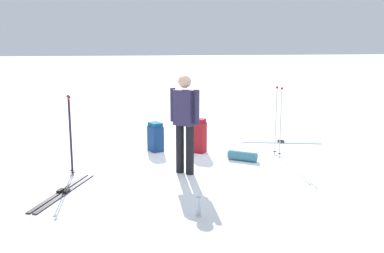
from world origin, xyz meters
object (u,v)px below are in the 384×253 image
(ski_pair_far, at_px, (63,192))
(ski_poles_planted_near, at_px, (278,118))
(skier_standing, at_px, (185,119))
(ski_pair_near, at_px, (281,142))
(ski_poles_planted_far, at_px, (70,131))
(sleeping_mat_rolled, at_px, (242,156))
(backpack_bright, at_px, (198,136))
(thermos_bottle, at_px, (198,206))
(backpack_large_dark, at_px, (155,137))

(ski_pair_far, xyz_separation_m, ski_poles_planted_near, (1.77, -3.85, 0.74))
(skier_standing, bearing_deg, ski_pair_far, 112.58)
(ski_pair_near, distance_m, ski_poles_planted_far, 4.70)
(sleeping_mat_rolled, bearing_deg, backpack_bright, 47.09)
(ski_pair_far, height_order, thermos_bottle, thermos_bottle)
(backpack_large_dark, bearing_deg, skier_standing, -163.81)
(backpack_large_dark, height_order, ski_poles_planted_far, ski_poles_planted_far)
(backpack_large_dark, height_order, sleeping_mat_rolled, backpack_large_dark)
(backpack_bright, bearing_deg, ski_poles_planted_near, -105.36)
(backpack_bright, xyz_separation_m, ski_poles_planted_far, (-1.27, 2.31, 0.42))
(skier_standing, height_order, ski_pair_far, skier_standing)
(ski_poles_planted_far, bearing_deg, backpack_bright, -61.21)
(backpack_large_dark, xyz_separation_m, ski_poles_planted_far, (-1.46, 1.47, 0.47))
(skier_standing, relative_size, ski_pair_far, 0.99)
(ski_poles_planted_far, xyz_separation_m, sleeping_mat_rolled, (0.56, -3.08, -0.67))
(backpack_bright, height_order, thermos_bottle, backpack_bright)
(ski_pair_far, xyz_separation_m, backpack_large_dark, (2.37, -1.47, 0.28))
(backpack_large_dark, bearing_deg, ski_poles_planted_near, -104.29)
(backpack_large_dark, relative_size, ski_poles_planted_near, 0.44)
(ski_poles_planted_near, height_order, thermos_bottle, ski_poles_planted_near)
(backpack_bright, bearing_deg, thermos_bottle, 173.23)
(backpack_large_dark, xyz_separation_m, backpack_bright, (-0.19, -0.85, 0.05))
(ski_poles_planted_far, relative_size, thermos_bottle, 5.27)
(ski_pair_near, height_order, sleeping_mat_rolled, sleeping_mat_rolled)
(skier_standing, height_order, backpack_large_dark, skier_standing)
(backpack_large_dark, bearing_deg, ski_pair_near, -81.03)
(ski_pair_far, bearing_deg, ski_poles_planted_near, -65.34)
(ski_poles_planted_near, xyz_separation_m, thermos_bottle, (-2.88, 1.92, -0.63))
(ski_pair_near, distance_m, sleeping_mat_rolled, 1.77)
(ski_pair_far, distance_m, thermos_bottle, 2.23)
(ski_pair_far, height_order, sleeping_mat_rolled, sleeping_mat_rolled)
(ski_poles_planted_far, bearing_deg, ski_poles_planted_near, -77.49)
(ski_pair_near, xyz_separation_m, thermos_bottle, (-3.92, 2.31, 0.12))
(ski_pair_far, bearing_deg, backpack_bright, -46.72)
(skier_standing, distance_m, ski_pair_far, 2.29)
(skier_standing, relative_size, ski_pair_near, 0.98)
(ski_poles_planted_near, bearing_deg, backpack_large_dark, 75.71)
(ski_poles_planted_near, bearing_deg, ski_pair_near, -20.66)
(ski_pair_near, xyz_separation_m, backpack_large_dark, (-0.44, 2.77, 0.28))
(ski_poles_planted_near, relative_size, ski_poles_planted_far, 1.00)
(backpack_bright, distance_m, sleeping_mat_rolled, 1.08)
(backpack_large_dark, distance_m, backpack_bright, 0.87)
(backpack_large_dark, distance_m, sleeping_mat_rolled, 1.86)
(ski_poles_planted_near, bearing_deg, thermos_bottle, 146.30)
(skier_standing, xyz_separation_m, sleeping_mat_rolled, (0.67, -1.16, -0.86))
(sleeping_mat_rolled, relative_size, thermos_bottle, 2.12)
(backpack_bright, bearing_deg, ski_pair_near, -72.03)
(ski_pair_far, bearing_deg, skier_standing, -67.42)
(backpack_bright, xyz_separation_m, thermos_bottle, (-3.30, 0.39, -0.21))
(ski_pair_near, bearing_deg, backpack_bright, 107.97)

